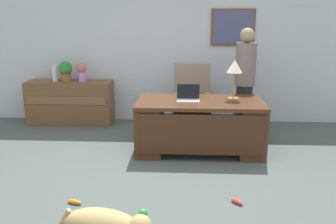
{
  "coord_description": "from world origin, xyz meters",
  "views": [
    {
      "loc": [
        0.3,
        -4.22,
        1.95
      ],
      "look_at": [
        0.07,
        0.3,
        0.75
      ],
      "focal_mm": 39.91,
      "sensor_mm": 36.0,
      "label": 1
    }
  ],
  "objects_px": {
    "vase_empty": "(55,73)",
    "dog_toy_ball": "(143,213)",
    "dog_toy_bone": "(74,202)",
    "dog_toy_plush": "(237,202)",
    "credenza": "(70,102)",
    "vase_with_flowers": "(82,71)",
    "person_standing": "(245,81)",
    "desk_lamp": "(235,69)",
    "armchair": "(192,103)",
    "potted_plant": "(65,70)",
    "laptop": "(188,97)",
    "desk": "(200,124)"
  },
  "relations": [
    {
      "from": "potted_plant",
      "to": "dog_toy_bone",
      "type": "xyz_separation_m",
      "value": [
        0.99,
        -2.97,
        -0.95
      ]
    },
    {
      "from": "potted_plant",
      "to": "dog_toy_plush",
      "type": "bearing_deg",
      "value": -46.75
    },
    {
      "from": "desk",
      "to": "dog_toy_ball",
      "type": "relative_size",
      "value": 20.57
    },
    {
      "from": "desk",
      "to": "dog_toy_plush",
      "type": "bearing_deg",
      "value": -77.09
    },
    {
      "from": "vase_with_flowers",
      "to": "dog_toy_bone",
      "type": "height_order",
      "value": "vase_with_flowers"
    },
    {
      "from": "laptop",
      "to": "dog_toy_plush",
      "type": "bearing_deg",
      "value": -71.61
    },
    {
      "from": "potted_plant",
      "to": "person_standing",
      "type": "bearing_deg",
      "value": -9.38
    },
    {
      "from": "vase_empty",
      "to": "dog_toy_plush",
      "type": "xyz_separation_m",
      "value": [
        2.9,
        -2.87,
        -0.9
      ]
    },
    {
      "from": "desk_lamp",
      "to": "potted_plant",
      "type": "distance_m",
      "value": 3.07
    },
    {
      "from": "laptop",
      "to": "desk_lamp",
      "type": "height_order",
      "value": "desk_lamp"
    },
    {
      "from": "desk_lamp",
      "to": "desk",
      "type": "bearing_deg",
      "value": -164.58
    },
    {
      "from": "person_standing",
      "to": "vase_with_flowers",
      "type": "relative_size",
      "value": 5.35
    },
    {
      "from": "laptop",
      "to": "vase_with_flowers",
      "type": "relative_size",
      "value": 0.99
    },
    {
      "from": "dog_toy_ball",
      "to": "dog_toy_bone",
      "type": "bearing_deg",
      "value": 163.76
    },
    {
      "from": "credenza",
      "to": "potted_plant",
      "type": "distance_m",
      "value": 0.59
    },
    {
      "from": "dog_toy_bone",
      "to": "dog_toy_plush",
      "type": "bearing_deg",
      "value": 3.18
    },
    {
      "from": "desk_lamp",
      "to": "vase_empty",
      "type": "bearing_deg",
      "value": 158.47
    },
    {
      "from": "desk",
      "to": "dog_toy_bone",
      "type": "bearing_deg",
      "value": -129.53
    },
    {
      "from": "person_standing",
      "to": "dog_toy_bone",
      "type": "relative_size",
      "value": 10.09
    },
    {
      "from": "person_standing",
      "to": "dog_toy_ball",
      "type": "height_order",
      "value": "person_standing"
    },
    {
      "from": "desk_lamp",
      "to": "dog_toy_plush",
      "type": "relative_size",
      "value": 3.62
    },
    {
      "from": "armchair",
      "to": "person_standing",
      "type": "height_order",
      "value": "person_standing"
    },
    {
      "from": "credenza",
      "to": "vase_with_flowers",
      "type": "bearing_deg",
      "value": 0.33
    },
    {
      "from": "armchair",
      "to": "dog_toy_plush",
      "type": "relative_size",
      "value": 7.28
    },
    {
      "from": "credenza",
      "to": "desk",
      "type": "bearing_deg",
      "value": -29.89
    },
    {
      "from": "armchair",
      "to": "dog_toy_plush",
      "type": "distance_m",
      "value": 2.51
    },
    {
      "from": "person_standing",
      "to": "dog_toy_bone",
      "type": "distance_m",
      "value": 3.35
    },
    {
      "from": "armchair",
      "to": "laptop",
      "type": "xyz_separation_m",
      "value": [
        -0.06,
        -0.84,
        0.3
      ]
    },
    {
      "from": "credenza",
      "to": "dog_toy_plush",
      "type": "distance_m",
      "value": 3.93
    },
    {
      "from": "dog_toy_ball",
      "to": "vase_with_flowers",
      "type": "bearing_deg",
      "value": 114.44
    },
    {
      "from": "credenza",
      "to": "potted_plant",
      "type": "relative_size",
      "value": 4.21
    },
    {
      "from": "desk",
      "to": "potted_plant",
      "type": "relative_size",
      "value": 4.99
    },
    {
      "from": "vase_with_flowers",
      "to": "dog_toy_bone",
      "type": "relative_size",
      "value": 1.89
    },
    {
      "from": "armchair",
      "to": "desk_lamp",
      "type": "relative_size",
      "value": 2.01
    },
    {
      "from": "armchair",
      "to": "desk",
      "type": "bearing_deg",
      "value": -83.11
    },
    {
      "from": "dog_toy_plush",
      "to": "credenza",
      "type": "bearing_deg",
      "value": 132.73
    },
    {
      "from": "dog_toy_bone",
      "to": "dog_toy_plush",
      "type": "xyz_separation_m",
      "value": [
        1.71,
        0.1,
        0.0
      ]
    },
    {
      "from": "vase_empty",
      "to": "dog_toy_bone",
      "type": "relative_size",
      "value": 1.7
    },
    {
      "from": "desk",
      "to": "vase_empty",
      "type": "height_order",
      "value": "vase_empty"
    },
    {
      "from": "desk_lamp",
      "to": "potted_plant",
      "type": "bearing_deg",
      "value": 157.14
    },
    {
      "from": "person_standing",
      "to": "desk_lamp",
      "type": "height_order",
      "value": "person_standing"
    },
    {
      "from": "vase_empty",
      "to": "potted_plant",
      "type": "relative_size",
      "value": 0.81
    },
    {
      "from": "vase_empty",
      "to": "dog_toy_ball",
      "type": "bearing_deg",
      "value": -58.72
    },
    {
      "from": "person_standing",
      "to": "vase_with_flowers",
      "type": "distance_m",
      "value": 2.84
    },
    {
      "from": "person_standing",
      "to": "laptop",
      "type": "height_order",
      "value": "person_standing"
    },
    {
      "from": "desk",
      "to": "potted_plant",
      "type": "xyz_separation_m",
      "value": [
        -2.35,
        1.32,
        0.56
      ]
    },
    {
      "from": "credenza",
      "to": "armchair",
      "type": "bearing_deg",
      "value": -11.53
    },
    {
      "from": "vase_with_flowers",
      "to": "dog_toy_ball",
      "type": "bearing_deg",
      "value": -65.56
    },
    {
      "from": "armchair",
      "to": "dog_toy_bone",
      "type": "bearing_deg",
      "value": -116.44
    },
    {
      "from": "credenza",
      "to": "vase_with_flowers",
      "type": "xyz_separation_m",
      "value": [
        0.24,
        0.0,
        0.57
      ]
    }
  ]
}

